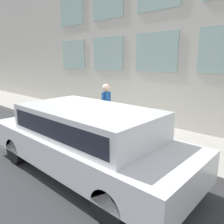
# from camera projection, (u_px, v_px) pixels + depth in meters

# --- Properties ---
(ground_plane) EXTENTS (80.00, 80.00, 0.00)m
(ground_plane) POSITION_uv_depth(u_px,v_px,m) (108.00, 145.00, 6.92)
(ground_plane) COLOR #38383A
(sidewalk) EXTENTS (2.65, 60.00, 0.17)m
(sidewalk) POSITION_uv_depth(u_px,v_px,m) (133.00, 133.00, 7.85)
(sidewalk) COLOR #B2ADA3
(sidewalk) RESTS_ON ground_plane
(building_facade) EXTENTS (0.33, 40.00, 8.66)m
(building_facade) POSITION_uv_depth(u_px,v_px,m) (160.00, 12.00, 7.95)
(building_facade) COLOR beige
(building_facade) RESTS_ON ground_plane
(fire_hydrant) EXTENTS (0.28, 0.41, 0.85)m
(fire_hydrant) POSITION_uv_depth(u_px,v_px,m) (118.00, 124.00, 7.09)
(fire_hydrant) COLOR #2D7260
(fire_hydrant) RESTS_ON sidewalk
(person) EXTENTS (0.41, 0.27, 1.69)m
(person) POSITION_uv_depth(u_px,v_px,m) (106.00, 104.00, 7.50)
(person) COLOR navy
(person) RESTS_ON sidewalk
(parked_truck_white_near) EXTENTS (2.06, 5.37, 1.59)m
(parked_truck_white_near) POSITION_uv_depth(u_px,v_px,m) (86.00, 135.00, 5.06)
(parked_truck_white_near) COLOR black
(parked_truck_white_near) RESTS_ON ground_plane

